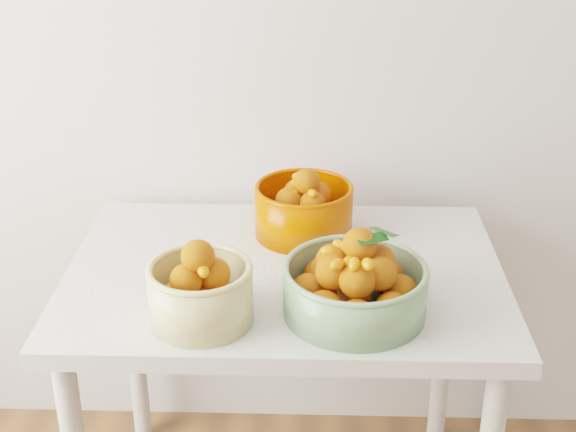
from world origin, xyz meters
name	(u,v)px	position (x,y,z in m)	size (l,w,h in m)	color
table	(285,304)	(-0.27, 1.60, 0.65)	(1.00, 0.70, 0.75)	silver
bowl_cream	(201,291)	(-0.43, 1.38, 0.82)	(0.23, 0.23, 0.18)	#D4C381
bowl_green	(355,285)	(-0.12, 1.42, 0.82)	(0.39, 0.39, 0.19)	gray
bowl_orange	(304,209)	(-0.23, 1.78, 0.82)	(0.25, 0.25, 0.17)	#C53A00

